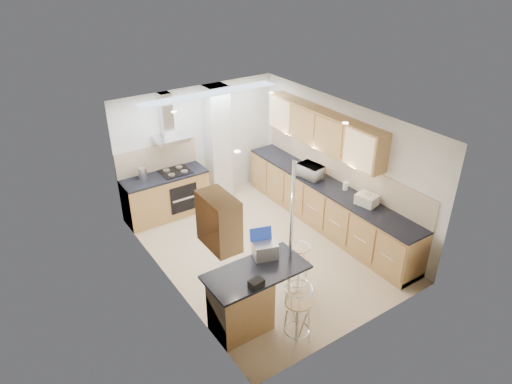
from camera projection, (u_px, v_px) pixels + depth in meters
ground at (263, 249)px, 8.43m from camera, size 4.80×4.80×0.00m
room_shell at (267, 162)px, 8.13m from camera, size 3.64×4.84×2.51m
right_counter at (326, 205)px, 8.95m from camera, size 0.63×4.40×0.92m
back_counter at (166, 195)px, 9.28m from camera, size 1.70×0.63×0.92m
peninsula at (256, 296)px, 6.60m from camera, size 1.47×0.72×0.94m
microwave at (311, 171)px, 8.90m from camera, size 0.40×0.53×0.27m
laptop at (265, 250)px, 6.61m from camera, size 0.41×0.35×0.24m
bag at (256, 283)px, 6.06m from camera, size 0.21×0.17×0.11m
bar_stool_near at (298, 315)px, 6.24m from camera, size 0.51×0.51×0.98m
bar_stool_end at (298, 269)px, 7.19m from camera, size 0.51×0.51×0.89m
jar_a at (319, 170)px, 9.07m from camera, size 0.13×0.13×0.17m
jar_b at (313, 169)px, 9.11m from camera, size 0.12×0.12×0.16m
jar_c at (368, 199)px, 8.02m from camera, size 0.18×0.18×0.19m
jar_d at (346, 186)px, 8.49m from camera, size 0.12×0.12×0.15m
bread_bin at (367, 200)px, 8.00m from camera, size 0.35×0.41×0.19m
kettle at (143, 173)px, 8.87m from camera, size 0.16×0.16×0.24m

